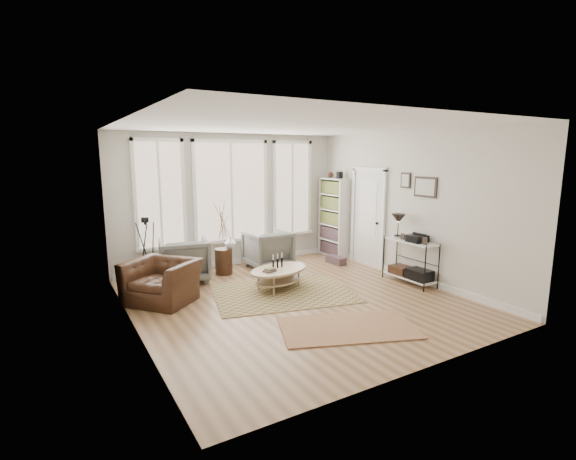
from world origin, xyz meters
TOP-DOWN VIEW (x-y plane):
  - room at (0.02, 0.03)m, footprint 5.50×5.54m
  - bay_window at (0.00, 2.71)m, footprint 4.14×0.12m
  - door at (2.57, 1.15)m, footprint 0.09×1.06m
  - bookcase at (2.44, 2.23)m, footprint 0.31×0.85m
  - low_shelf at (2.38, -0.30)m, footprint 0.38×1.08m
  - wall_art at (2.58, -0.27)m, footprint 0.04×0.88m
  - rug_main at (-0.02, 0.42)m, footprint 2.78×2.33m
  - rug_runner at (0.02, -1.40)m, footprint 2.17×1.68m
  - coffee_table at (0.03, 0.66)m, footprint 1.39×1.10m
  - armchair_left at (-1.31, 2.03)m, footprint 1.07×1.09m
  - armchair_right at (0.55, 2.09)m, footprint 0.89×0.92m
  - side_table at (-0.47, 2.10)m, footprint 0.36×0.36m
  - vase at (-0.32, 2.08)m, footprint 0.26×0.26m
  - accent_chair at (-1.98, 1.06)m, footprint 1.44×1.42m
  - tripod_camera at (-2.01, 1.99)m, footprint 0.46×0.46m
  - book_stack_near at (2.05, 1.74)m, footprint 0.22×0.27m
  - book_stack_far at (2.05, 1.47)m, footprint 0.22×0.27m

SIDE VIEW (x-z plane):
  - rug_main at x=-0.02m, z-range 0.00..0.01m
  - rug_runner at x=0.02m, z-range 0.01..0.02m
  - book_stack_near at x=2.05m, z-range 0.00..0.16m
  - book_stack_far at x=2.05m, z-range 0.00..0.17m
  - coffee_table at x=0.03m, z-range 0.02..0.58m
  - accent_chair at x=-1.98m, z-range 0.00..0.71m
  - armchair_right at x=0.55m, z-range 0.00..0.82m
  - armchair_left at x=-1.31m, z-range 0.00..0.85m
  - low_shelf at x=2.38m, z-range -0.14..1.16m
  - tripod_camera at x=-2.01m, z-range -0.05..1.27m
  - vase at x=-0.32m, z-range 0.53..0.78m
  - side_table at x=-0.47m, z-range -0.03..1.47m
  - bookcase at x=2.44m, z-range -0.07..1.99m
  - door at x=2.57m, z-range 0.01..2.23m
  - room at x=0.02m, z-range -0.02..2.88m
  - bay_window at x=0.00m, z-range 0.49..2.73m
  - wall_art at x=2.58m, z-range 1.66..2.10m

